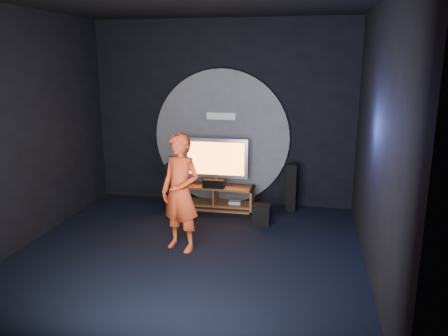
# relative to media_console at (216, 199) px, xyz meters

# --- Properties ---
(floor) EXTENTS (5.00, 5.00, 0.00)m
(floor) POSITION_rel_media_console_xyz_m (0.03, -2.05, -0.19)
(floor) COLOR black
(floor) RESTS_ON ground
(back_wall) EXTENTS (5.00, 0.04, 3.50)m
(back_wall) POSITION_rel_media_console_xyz_m (0.03, 0.45, 1.56)
(back_wall) COLOR black
(back_wall) RESTS_ON ground
(front_wall) EXTENTS (5.00, 0.04, 3.50)m
(front_wall) POSITION_rel_media_console_xyz_m (0.03, -4.55, 1.56)
(front_wall) COLOR black
(front_wall) RESTS_ON ground
(left_wall) EXTENTS (0.04, 5.00, 3.50)m
(left_wall) POSITION_rel_media_console_xyz_m (-2.47, -2.05, 1.56)
(left_wall) COLOR black
(left_wall) RESTS_ON ground
(right_wall) EXTENTS (0.04, 5.00, 3.50)m
(right_wall) POSITION_rel_media_console_xyz_m (2.53, -2.05, 1.56)
(right_wall) COLOR black
(right_wall) RESTS_ON ground
(wall_disc_panel) EXTENTS (2.60, 0.11, 2.60)m
(wall_disc_panel) POSITION_rel_media_console_xyz_m (0.03, 0.39, 1.11)
(wall_disc_panel) COLOR #515156
(wall_disc_panel) RESTS_ON ground
(media_console) EXTENTS (1.45, 0.45, 0.45)m
(media_console) POSITION_rel_media_console_xyz_m (0.00, 0.00, 0.00)
(media_console) COLOR #9B5A30
(media_console) RESTS_ON ground
(tv) EXTENTS (1.21, 0.22, 0.89)m
(tv) POSITION_rel_media_console_xyz_m (-0.01, 0.07, 0.74)
(tv) COLOR silver
(tv) RESTS_ON media_console
(center_speaker) EXTENTS (0.40, 0.15, 0.15)m
(center_speaker) POSITION_rel_media_console_xyz_m (-0.01, -0.13, 0.33)
(center_speaker) COLOR black
(center_speaker) RESTS_ON media_console
(remote) EXTENTS (0.18, 0.05, 0.02)m
(remote) POSITION_rel_media_console_xyz_m (-0.59, -0.12, 0.27)
(remote) COLOR black
(remote) RESTS_ON media_console
(tower_speaker_left) EXTENTS (0.18, 0.20, 0.89)m
(tower_speaker_left) POSITION_rel_media_console_xyz_m (-0.79, -0.26, 0.25)
(tower_speaker_left) COLOR black
(tower_speaker_left) RESTS_ON ground
(tower_speaker_right) EXTENTS (0.18, 0.20, 0.89)m
(tower_speaker_right) POSITION_rel_media_console_xyz_m (1.40, 0.15, 0.25)
(tower_speaker_right) COLOR black
(tower_speaker_right) RESTS_ON ground
(subwoofer) EXTENTS (0.30, 0.30, 0.33)m
(subwoofer) POSITION_rel_media_console_xyz_m (0.94, -0.64, -0.03)
(subwoofer) COLOR black
(subwoofer) RESTS_ON ground
(player) EXTENTS (0.74, 0.61, 1.75)m
(player) POSITION_rel_media_console_xyz_m (-0.11, -1.89, 0.68)
(player) COLOR red
(player) RESTS_ON ground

